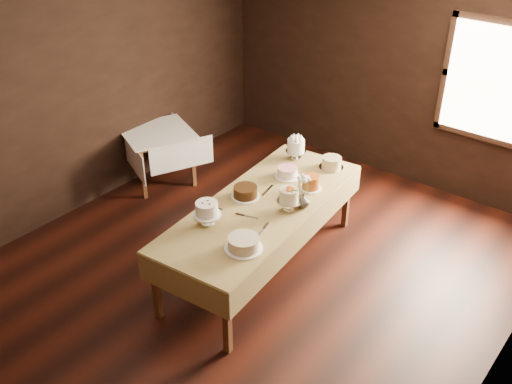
# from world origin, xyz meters

# --- Properties ---
(floor) EXTENTS (5.00, 6.00, 0.01)m
(floor) POSITION_xyz_m (0.00, 0.00, 0.00)
(floor) COLOR black
(floor) RESTS_ON ground
(ceiling) EXTENTS (5.00, 6.00, 0.01)m
(ceiling) POSITION_xyz_m (0.00, 0.00, 2.80)
(ceiling) COLOR beige
(ceiling) RESTS_ON wall_back
(wall_back) EXTENTS (5.00, 0.02, 2.80)m
(wall_back) POSITION_xyz_m (0.00, 3.00, 1.40)
(wall_back) COLOR black
(wall_back) RESTS_ON ground
(wall_left) EXTENTS (0.02, 6.00, 2.80)m
(wall_left) POSITION_xyz_m (-2.50, 0.00, 1.40)
(wall_left) COLOR black
(wall_left) RESTS_ON ground
(window) EXTENTS (1.10, 0.05, 1.30)m
(window) POSITION_xyz_m (1.30, 2.94, 1.60)
(window) COLOR #FFEABF
(window) RESTS_ON wall_back
(display_table) EXTENTS (1.25, 2.67, 0.80)m
(display_table) POSITION_xyz_m (0.04, 0.25, 0.74)
(display_table) COLOR #4B2A18
(display_table) RESTS_ON ground
(side_table) EXTENTS (1.14, 1.14, 0.73)m
(side_table) POSITION_xyz_m (-2.18, 0.87, 0.64)
(side_table) COLOR #4B2A18
(side_table) RESTS_ON ground
(cake_meringue) EXTENTS (0.24, 0.24, 0.26)m
(cake_meringue) POSITION_xyz_m (-0.26, 1.27, 0.92)
(cake_meringue) COLOR silver
(cake_meringue) RESTS_ON display_table
(cake_speckled) EXTENTS (0.30, 0.30, 0.13)m
(cake_speckled) POSITION_xyz_m (0.18, 1.34, 0.86)
(cake_speckled) COLOR silver
(cake_speckled) RESTS_ON display_table
(cake_lattice) EXTENTS (0.29, 0.29, 0.10)m
(cake_lattice) POSITION_xyz_m (-0.09, 0.86, 0.85)
(cake_lattice) COLOR white
(cake_lattice) RESTS_ON display_table
(cake_caramel) EXTENTS (0.26, 0.26, 0.15)m
(cake_caramel) POSITION_xyz_m (0.26, 0.81, 0.87)
(cake_caramel) COLOR white
(cake_caramel) RESTS_ON display_table
(cake_chocolate) EXTENTS (0.30, 0.30, 0.12)m
(cake_chocolate) POSITION_xyz_m (-0.18, 0.25, 0.86)
(cake_chocolate) COLOR white
(cake_chocolate) RESTS_ON display_table
(cake_flowers) EXTENTS (0.25, 0.25, 0.25)m
(cake_flowers) POSITION_xyz_m (0.32, 0.33, 0.91)
(cake_flowers) COLOR silver
(cake_flowers) RESTS_ON display_table
(cake_swirl) EXTENTS (0.27, 0.27, 0.25)m
(cake_swirl) POSITION_xyz_m (-0.15, -0.36, 0.91)
(cake_swirl) COLOR white
(cake_swirl) RESTS_ON display_table
(cake_cream) EXTENTS (0.40, 0.40, 0.12)m
(cake_cream) POSITION_xyz_m (0.38, -0.45, 0.86)
(cake_cream) COLOR white
(cake_cream) RESTS_ON display_table
(cake_server_a) EXTENTS (0.24, 0.09, 0.01)m
(cake_server_a) POSITION_xyz_m (0.11, -0.01, 0.80)
(cake_server_a) COLOR silver
(cake_server_a) RESTS_ON display_table
(cake_server_b) EXTENTS (0.08, 0.24, 0.01)m
(cake_server_b) POSITION_xyz_m (0.34, -0.16, 0.80)
(cake_server_b) COLOR silver
(cake_server_b) RESTS_ON display_table
(cake_server_c) EXTENTS (0.08, 0.24, 0.01)m
(cake_server_c) POSITION_xyz_m (-0.09, 0.54, 0.80)
(cake_server_c) COLOR silver
(cake_server_c) RESTS_ON display_table
(cake_server_d) EXTENTS (0.10, 0.24, 0.01)m
(cake_server_d) POSITION_xyz_m (0.25, 0.60, 0.80)
(cake_server_d) COLOR silver
(cake_server_d) RESTS_ON display_table
(cake_server_e) EXTENTS (0.24, 0.05, 0.01)m
(cake_server_e) POSITION_xyz_m (-0.28, -0.10, 0.80)
(cake_server_e) COLOR silver
(cake_server_e) RESTS_ON display_table
(flower_vase) EXTENTS (0.18, 0.18, 0.15)m
(flower_vase) POSITION_xyz_m (0.39, 0.46, 0.87)
(flower_vase) COLOR #2D2823
(flower_vase) RESTS_ON display_table
(flower_bouquet) EXTENTS (0.14, 0.14, 0.20)m
(flower_bouquet) POSITION_xyz_m (0.39, 0.46, 1.07)
(flower_bouquet) COLOR white
(flower_bouquet) RESTS_ON flower_vase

